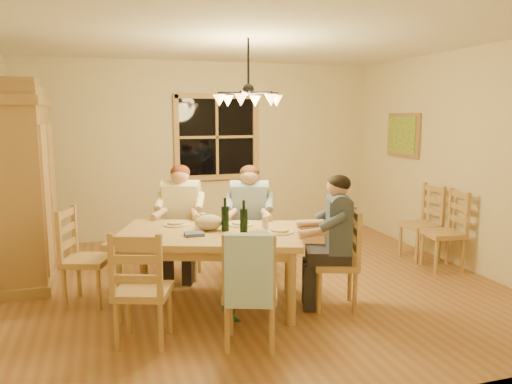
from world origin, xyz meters
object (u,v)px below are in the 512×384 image
object	(u,v)px
adult_woman	(181,207)
chandelier	(248,98)
chair_spare_back	(420,236)
chair_end_left	(88,275)
chair_near_right	(251,310)
wine_bottle_a	(225,214)
child	(232,282)
dining_table	(210,242)
chair_spare_front	(442,245)
chair_near_left	(144,308)
adult_slate_man	(337,225)
chair_far_left	(182,252)
chair_far_right	(250,253)
adult_plaid_man	(250,208)
armoire	(21,190)
chair_end_right	(335,278)
wine_bottle_b	(244,217)

from	to	relation	value
adult_woman	chandelier	bearing A→B (deg)	164.63
adult_woman	chair_spare_back	distance (m)	3.18
chair_end_left	chandelier	bearing A→B (deg)	111.44
chair_spare_back	chair_near_right	bearing A→B (deg)	119.74
wine_bottle_a	child	bearing A→B (deg)	-97.20
chair_end_left	wine_bottle_a	distance (m)	1.53
child	dining_table	bearing A→B (deg)	48.64
dining_table	chair_spare_front	xyz separation A→B (m)	(2.99, 0.32, -0.36)
wine_bottle_a	chair_near_left	bearing A→B (deg)	-143.09
wine_bottle_a	chair_spare_front	bearing A→B (deg)	6.42
chair_near_right	adult_slate_man	world-z (taller)	adult_slate_man
chandelier	chair_far_left	distance (m)	1.96
chair_far_right	chair_near_right	size ratio (longest dim) A/B	1.00
adult_plaid_man	dining_table	bearing A→B (deg)	67.62
dining_table	chair_far_right	bearing A→B (deg)	48.14
chandelier	adult_slate_man	distance (m)	1.65
armoire	chair_far_right	bearing A→B (deg)	-15.28
chair_far_left	chair_end_left	size ratio (longest dim) A/B	1.00
chair_end_left	chair_end_right	size ratio (longest dim) A/B	1.00
adult_woman	adult_slate_man	size ratio (longest dim) A/B	1.00
chandelier	armoire	bearing A→B (deg)	159.84
dining_table	wine_bottle_a	bearing A→B (deg)	-0.09
chair_far_left	chair_spare_back	world-z (taller)	same
chair_far_left	child	bearing A→B (deg)	118.71
dining_table	adult_woman	xyz separation A→B (m)	(-0.14, 0.95, 0.18)
chair_near_right	wine_bottle_b	bearing A→B (deg)	97.63
chair_far_right	adult_plaid_man	world-z (taller)	adult_plaid_man
chair_far_right	adult_woman	bearing A→B (deg)	0.00
armoire	chair_near_right	size ratio (longest dim) A/B	2.32
chair_far_left	chair_spare_front	distance (m)	3.19
adult_plaid_man	chair_far_right	bearing A→B (deg)	-70.52
armoire	child	world-z (taller)	armoire
adult_woman	chair_spare_back	world-z (taller)	adult_woman
chandelier	dining_table	xyz separation A→B (m)	(-0.54, -0.47, -1.42)
chair_end_right	chandelier	bearing A→B (deg)	54.95
chair_end_left	adult_plaid_man	world-z (taller)	adult_plaid_man
chair_end_right	child	bearing A→B (deg)	113.99
chair_end_right	wine_bottle_a	xyz separation A→B (m)	(-1.02, 0.42, 0.62)
adult_slate_man	child	bearing A→B (deg)	113.99
chair_end_left	chair_end_right	world-z (taller)	same
chandelier	adult_woman	world-z (taller)	chandelier
chair_end_right	chair_spare_back	world-z (taller)	same
chair_end_right	child	size ratio (longest dim) A/B	1.25
armoire	chair_far_right	size ratio (longest dim) A/B	2.32
chair_spare_front	adult_plaid_man	bearing A→B (deg)	90.21
dining_table	chair_near_left	world-z (taller)	chair_near_left
chair_end_left	chair_far_right	bearing A→B (deg)	117.98
adult_woman	chair_spare_back	xyz separation A→B (m)	(3.13, -0.16, -0.54)
adult_woman	adult_slate_man	bearing A→B (deg)	153.43
wine_bottle_b	chandelier	bearing A→B (deg)	69.78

